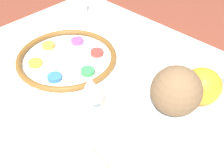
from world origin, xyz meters
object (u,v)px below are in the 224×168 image
fruit_stand (178,111)px  orange_fruit (202,86)px  wine_glass (91,89)px  coconut (176,91)px  cup_near (161,46)px  cup_far (78,6)px  seder_plate (67,58)px

fruit_stand → orange_fruit: size_ratio=2.48×
wine_glass → coconut: bearing=17.7°
wine_glass → coconut: coconut is taller
fruit_stand → cup_near: fruit_stand is taller
cup_near → cup_far: (-0.47, 0.00, 0.00)m
fruit_stand → wine_glass: bearing=-157.3°
coconut → cup_far: size_ratio=1.49×
seder_plate → orange_fruit: 0.51m
fruit_stand → coconut: (-0.01, -0.02, 0.08)m
cup_near → cup_far: size_ratio=1.00×
coconut → wine_glass: bearing=-162.3°
coconut → cup_far: (-0.70, 0.30, -0.14)m
seder_plate → coconut: 0.49m
fruit_stand → coconut: size_ratio=1.95×
wine_glass → coconut: 0.24m
orange_fruit → seder_plate: bearing=-176.6°
fruit_stand → orange_fruit: orange_fruit is taller
orange_fruit → cup_near: bearing=138.5°
coconut → cup_far: 0.78m
coconut → orange_fruit: bearing=66.4°
seder_plate → wine_glass: 0.28m
orange_fruit → cup_far: orange_fruit is taller
fruit_stand → cup_far: size_ratio=2.91×
seder_plate → coconut: (0.46, -0.04, 0.17)m
orange_fruit → coconut: size_ratio=0.79×
seder_plate → cup_near: bearing=50.4°
seder_plate → fruit_stand: fruit_stand is taller
wine_glass → cup_far: (-0.49, 0.37, -0.06)m
coconut → cup_far: bearing=156.6°
seder_plate → coconut: bearing=-4.6°
fruit_stand → cup_far: (-0.71, 0.28, -0.06)m
wine_glass → orange_fruit: (0.24, 0.13, 0.07)m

